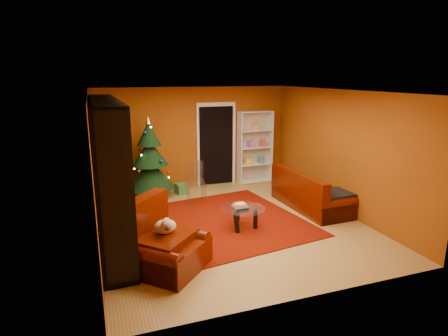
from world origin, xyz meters
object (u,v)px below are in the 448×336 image
object	(u,v)px
armchair	(167,242)
coffee_table	(243,218)
christmas_tree	(150,159)
dog	(165,227)
white_bookshelf	(255,147)
gift_box_red	(151,196)
sofa	(312,189)
gift_box_teal	(151,202)
rug	(230,220)
gift_box_green	(181,189)
media_unit	(108,173)
acrylic_chair	(196,185)

from	to	relation	value
armchair	coffee_table	world-z (taller)	armchair
christmas_tree	dog	size ratio (longest dim) A/B	4.96
christmas_tree	white_bookshelf	size ratio (longest dim) A/B	0.99
christmas_tree	coffee_table	world-z (taller)	christmas_tree
coffee_table	gift_box_red	bearing A→B (deg)	121.40
sofa	gift_box_teal	bearing A→B (deg)	69.31
christmas_tree	armchair	xyz separation A→B (m)	(-0.30, -3.51, -0.52)
armchair	sofa	bearing A→B (deg)	-20.93
rug	gift_box_red	xyz separation A→B (m)	(-1.32, 1.81, 0.10)
gift_box_teal	gift_box_green	xyz separation A→B (m)	(0.88, 0.81, -0.02)
gift_box_red	dog	distance (m)	3.31
media_unit	gift_box_green	bearing A→B (deg)	50.79
media_unit	christmas_tree	world-z (taller)	media_unit
rug	acrylic_chair	size ratio (longest dim) A/B	3.68
rug	acrylic_chair	distance (m)	1.41
christmas_tree	gift_box_red	world-z (taller)	christmas_tree
gift_box_green	armchair	size ratio (longest dim) A/B	0.23
media_unit	sofa	size ratio (longest dim) A/B	1.63
gift_box_red	acrylic_chair	distance (m)	1.13
gift_box_red	christmas_tree	bearing A→B (deg)	79.33
media_unit	acrylic_chair	xyz separation A→B (m)	(1.96, 1.52, -0.83)
sofa	acrylic_chair	distance (m)	2.62
sofa	dog	bearing A→B (deg)	111.35
armchair	dog	xyz separation A→B (m)	(-0.00, 0.07, 0.22)
christmas_tree	sofa	xyz separation A→B (m)	(3.26, -1.88, -0.53)
media_unit	gift_box_green	size ratio (longest dim) A/B	12.54
armchair	coffee_table	size ratio (longest dim) A/B	1.34
dog	coffee_table	world-z (taller)	dog
coffee_table	media_unit	bearing A→B (deg)	173.41
acrylic_chair	rug	bearing A→B (deg)	-68.90
media_unit	christmas_tree	distance (m)	2.46
gift_box_teal	coffee_table	world-z (taller)	coffee_table
gift_box_red	acrylic_chair	xyz separation A→B (m)	(0.96, -0.51, 0.32)
rug	christmas_tree	bearing A→B (deg)	122.72
gift_box_green	coffee_table	xyz separation A→B (m)	(0.63, -2.56, 0.09)
armchair	rug	bearing A→B (deg)	-1.72
gift_box_red	sofa	distance (m)	3.72
white_bookshelf	sofa	world-z (taller)	white_bookshelf
media_unit	gift_box_teal	world-z (taller)	media_unit
acrylic_chair	christmas_tree	bearing A→B (deg)	148.80
rug	gift_box_green	xyz separation A→B (m)	(-0.53, 2.06, 0.12)
media_unit	gift_box_green	xyz separation A→B (m)	(1.78, 2.28, -1.12)
armchair	gift_box_red	bearing A→B (deg)	40.07
rug	gift_box_red	world-z (taller)	gift_box_red
gift_box_teal	gift_box_green	size ratio (longest dim) A/B	1.15
armchair	media_unit	bearing A→B (deg)	74.26
sofa	acrylic_chair	xyz separation A→B (m)	(-2.34, 1.19, -0.00)
rug	white_bookshelf	size ratio (longest dim) A/B	1.57
gift_box_red	dog	world-z (taller)	dog
christmas_tree	rug	bearing A→B (deg)	-57.28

